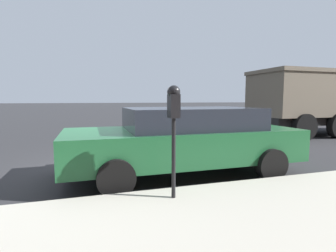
% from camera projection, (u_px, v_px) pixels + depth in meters
% --- Properties ---
extents(ground_plane, '(220.00, 220.00, 0.00)m').
position_uv_depth(ground_plane, '(101.00, 168.00, 6.14)').
color(ground_plane, '#2B2B2D').
extents(parking_meter, '(0.21, 0.19, 1.66)m').
position_uv_depth(parking_meter, '(174.00, 112.00, 3.77)').
color(parking_meter, black).
rests_on(parking_meter, sidewalk).
extents(car_green, '(2.18, 4.88, 1.42)m').
position_uv_depth(car_green, '(185.00, 138.00, 5.62)').
color(car_green, '#1E5B33').
rests_on(car_green, ground_plane).
extents(dump_truck, '(2.81, 7.23, 2.85)m').
position_uv_depth(dump_truck, '(326.00, 99.00, 11.99)').
color(dump_truck, black).
rests_on(dump_truck, ground_plane).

